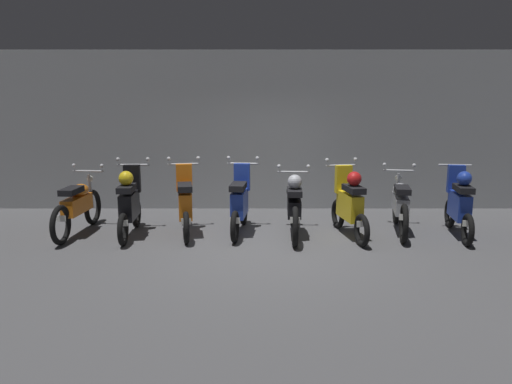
{
  "coord_description": "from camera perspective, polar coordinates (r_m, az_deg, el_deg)",
  "views": [
    {
      "loc": [
        -0.18,
        -7.78,
        2.43
      ],
      "look_at": [
        -0.21,
        0.77,
        0.75
      ],
      "focal_mm": 36.09,
      "sensor_mm": 36.0,
      "label": 1
    }
  ],
  "objects": [
    {
      "name": "motorbike_slot_0",
      "position": [
        9.37,
        -18.94,
        -1.42
      ],
      "size": [
        0.59,
        1.95,
        1.15
      ],
      "color": "black",
      "rests_on": "ground"
    },
    {
      "name": "motorbike_slot_2",
      "position": [
        8.92,
        -7.67,
        -1.29
      ],
      "size": [
        0.58,
        1.67,
        1.29
      ],
      "color": "black",
      "rests_on": "ground"
    },
    {
      "name": "motorbike_slot_1",
      "position": [
        8.97,
        -13.64,
        -1.18
      ],
      "size": [
        0.59,
        1.68,
        1.29
      ],
      "color": "black",
      "rests_on": "ground"
    },
    {
      "name": "motorbike_slot_6",
      "position": [
        9.28,
        15.9,
        -1.36
      ],
      "size": [
        0.6,
        1.94,
        1.15
      ],
      "color": "black",
      "rests_on": "ground"
    },
    {
      "name": "motorbike_slot_3",
      "position": [
        8.9,
        -1.61,
        -1.22
      ],
      "size": [
        0.59,
        1.68,
        1.29
      ],
      "color": "black",
      "rests_on": "ground"
    },
    {
      "name": "back_wall",
      "position": [
        10.75,
        1.17,
        6.8
      ],
      "size": [
        16.0,
        0.3,
        3.24
      ],
      "primitive_type": "cube",
      "color": "gray",
      "rests_on": "ground"
    },
    {
      "name": "motorbike_slot_5",
      "position": [
        8.79,
        10.49,
        -1.29
      ],
      "size": [
        0.58,
        1.67,
        1.29
      ],
      "color": "black",
      "rests_on": "ground"
    },
    {
      "name": "ground_plane",
      "position": [
        8.15,
        1.47,
        -6.22
      ],
      "size": [
        80.0,
        80.0,
        0.0
      ],
      "primitive_type": "plane",
      "color": "#4C4C4F"
    },
    {
      "name": "motorbike_slot_7",
      "position": [
        9.34,
        21.8,
        -1.2
      ],
      "size": [
        0.56,
        1.68,
        1.18
      ],
      "color": "black",
      "rests_on": "ground"
    },
    {
      "name": "motorbike_slot_4",
      "position": [
        8.75,
        4.43,
        -1.46
      ],
      "size": [
        0.59,
        1.95,
        1.15
      ],
      "color": "black",
      "rests_on": "ground"
    }
  ]
}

